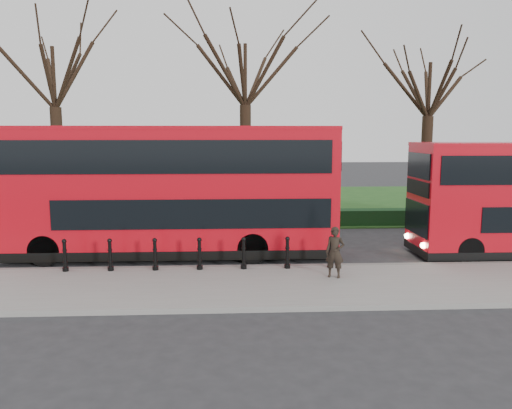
{
  "coord_description": "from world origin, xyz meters",
  "views": [
    {
      "loc": [
        1.21,
        -17.16,
        4.55
      ],
      "look_at": [
        2.1,
        0.5,
        2.0
      ],
      "focal_mm": 35.0,
      "sensor_mm": 36.0,
      "label": 1
    }
  ],
  "objects": [
    {
      "name": "tree_right",
      "position": [
        12.0,
        10.0,
        7.19
      ],
      "size": [
        6.34,
        6.34,
        9.9
      ],
      "color": "black",
      "rests_on": "ground"
    },
    {
      "name": "tree_mid",
      "position": [
        2.0,
        10.0,
        7.95
      ],
      "size": [
        7.0,
        7.0,
        10.94
      ],
      "color": "black",
      "rests_on": "ground"
    },
    {
      "name": "grass_verge",
      "position": [
        0.0,
        15.0,
        0.03
      ],
      "size": [
        60.0,
        18.0,
        0.06
      ],
      "primitive_type": "cube",
      "color": "#1C4918",
      "rests_on": "ground"
    },
    {
      "name": "yellow_line_outer",
      "position": [
        0.0,
        -0.7,
        0.01
      ],
      "size": [
        60.0,
        0.1,
        0.01
      ],
      "primitive_type": "cube",
      "color": "yellow",
      "rests_on": "ground"
    },
    {
      "name": "tree_left",
      "position": [
        -8.0,
        10.0,
        7.77
      ],
      "size": [
        6.84,
        6.84,
        10.69
      ],
      "color": "black",
      "rests_on": "ground"
    },
    {
      "name": "pedestrian",
      "position": [
        4.36,
        -2.45,
        0.93
      ],
      "size": [
        0.66,
        0.54,
        1.57
      ],
      "primitive_type": "imported",
      "rotation": [
        0.0,
        0.0,
        -0.34
      ],
      "color": "black",
      "rests_on": "pavement"
    },
    {
      "name": "bollard_row",
      "position": [
        0.17,
        -1.35,
        0.65
      ],
      "size": [
        8.73,
        0.15,
        1.0
      ],
      "color": "black",
      "rests_on": "pavement"
    },
    {
      "name": "hedge",
      "position": [
        0.0,
        6.8,
        0.4
      ],
      "size": [
        60.0,
        0.9,
        0.8
      ],
      "primitive_type": "cube",
      "color": "black",
      "rests_on": "ground"
    },
    {
      "name": "bus_lead",
      "position": [
        -0.99,
        1.08,
        2.4
      ],
      "size": [
        11.99,
        2.75,
        4.77
      ],
      "color": "red",
      "rests_on": "ground"
    },
    {
      "name": "ground",
      "position": [
        0.0,
        0.0,
        0.0
      ],
      "size": [
        120.0,
        120.0,
        0.0
      ],
      "primitive_type": "plane",
      "color": "#28282B",
      "rests_on": "ground"
    },
    {
      "name": "yellow_line_inner",
      "position": [
        0.0,
        -0.5,
        0.01
      ],
      "size": [
        60.0,
        0.1,
        0.01
      ],
      "primitive_type": "cube",
      "color": "yellow",
      "rests_on": "ground"
    },
    {
      "name": "kerb",
      "position": [
        0.0,
        -1.0,
        0.07
      ],
      "size": [
        60.0,
        0.25,
        0.16
      ],
      "primitive_type": "cube",
      "color": "slate",
      "rests_on": "ground"
    },
    {
      "name": "pavement",
      "position": [
        0.0,
        -3.0,
        0.07
      ],
      "size": [
        60.0,
        4.0,
        0.15
      ],
      "primitive_type": "cube",
      "color": "gray",
      "rests_on": "ground"
    }
  ]
}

